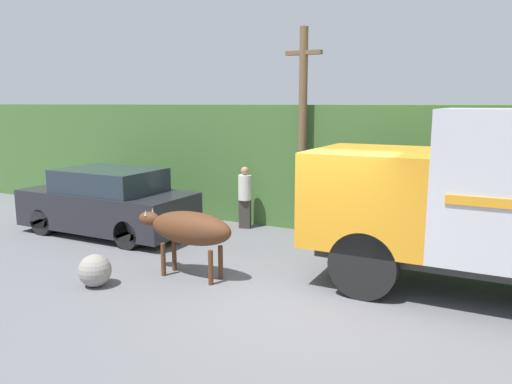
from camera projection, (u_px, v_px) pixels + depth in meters
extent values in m
plane|color=slate|center=(305.00, 297.00, 8.47)|extent=(60.00, 60.00, 0.00)
cube|color=#426B33|center=(400.00, 159.00, 14.93)|extent=(32.00, 7.00, 3.20)
cube|color=orange|center=(375.00, 195.00, 9.12)|extent=(2.17, 2.40, 1.66)
cube|color=#232D38|center=(318.00, 175.00, 9.57)|extent=(0.04, 2.04, 0.58)
cylinder|color=black|center=(365.00, 263.00, 8.43)|extent=(1.16, 0.53, 1.16)
ellipsoid|color=#512D19|center=(191.00, 228.00, 9.26)|extent=(1.71, 0.63, 0.63)
ellipsoid|color=#512D19|center=(149.00, 219.00, 9.69)|extent=(0.47, 0.27, 0.27)
cone|color=#B7AD93|center=(146.00, 213.00, 9.57)|extent=(0.06, 0.06, 0.11)
cone|color=#B7AD93|center=(153.00, 211.00, 9.76)|extent=(0.06, 0.06, 0.11)
cylinder|color=#512D19|center=(163.00, 259.00, 9.46)|extent=(0.09, 0.09, 0.64)
cylinder|color=#512D19|center=(174.00, 255.00, 9.76)|extent=(0.09, 0.09, 0.64)
cylinder|color=#512D19|center=(211.00, 268.00, 8.99)|extent=(0.09, 0.09, 0.64)
cylinder|color=#512D19|center=(221.00, 262.00, 9.29)|extent=(0.09, 0.09, 0.64)
cube|color=#232328|center=(108.00, 209.00, 12.49)|extent=(4.41, 1.89, 0.91)
cube|color=#232D38|center=(110.00, 180.00, 12.31)|extent=(2.43, 1.74, 0.56)
cylinder|color=black|center=(44.00, 221.00, 12.46)|extent=(0.66, 0.30, 0.66)
cylinder|color=black|center=(129.00, 234.00, 11.23)|extent=(0.66, 0.30, 0.66)
cube|color=#38332D|center=(245.00, 214.00, 13.10)|extent=(0.33, 0.26, 0.75)
cylinder|color=silver|center=(245.00, 187.00, 12.97)|extent=(0.42, 0.42, 0.66)
sphere|color=#A87A56|center=(245.00, 171.00, 12.90)|extent=(0.22, 0.22, 0.22)
cylinder|color=brown|center=(302.00, 133.00, 12.25)|extent=(0.21, 0.21, 5.04)
cube|color=brown|center=(304.00, 53.00, 11.91)|extent=(0.90, 0.17, 0.10)
sphere|color=gray|center=(95.00, 271.00, 8.92)|extent=(0.58, 0.58, 0.58)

